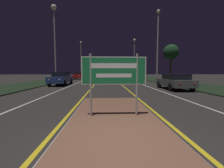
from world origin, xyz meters
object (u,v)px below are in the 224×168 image
Objects in this scene: streetlight_right_near at (158,40)px; car_approaching_0 at (61,78)px; car_approaching_1 at (78,75)px; car_approaching_2 at (85,75)px; streetlight_left_far at (81,56)px; streetlight_right_far at (134,51)px; car_receding_1 at (122,76)px; streetlight_left_near at (55,29)px; car_receding_0 at (175,81)px; highway_sign at (114,73)px.

streetlight_right_near is 12.83m from car_approaching_0.
car_approaching_2 is (0.31, 8.19, -0.03)m from car_approaching_1.
streetlight_right_far reaches higher than streetlight_left_far.
car_approaching_2 is at bearing 122.76° from car_receding_1.
car_receding_1 is at bearing -114.67° from streetlight_right_far.
streetlight_right_far is at bearing 89.87° from streetlight_right_near.
streetlight_left_near is 2.12× the size of car_receding_1.
streetlight_right_far reaches higher than car_approaching_2.
car_receding_0 is 29.44m from car_approaching_2.
car_receding_1 is (2.74, 21.97, -0.83)m from highway_sign.
car_receding_1 is at bearing 82.88° from highway_sign.
car_approaching_1 is (-0.53, 14.07, -0.03)m from car_approaching_0.
streetlight_left_far is 2.01× the size of car_approaching_2.
car_approaching_0 is at bearing -88.16° from streetlight_left_far.
streetlight_right_far reaches higher than highway_sign.
car_receding_0 is 0.96× the size of car_receding_1.
car_approaching_2 is at bearing 99.26° from highway_sign.
streetlight_right_near is 9.87m from car_receding_1.
streetlight_left_far is at bearing 90.83° from car_approaching_1.
highway_sign reaches higher than car_approaching_0.
streetlight_left_far is 5.98m from car_approaching_2.
car_receding_1 is 10.09m from car_approaching_1.
streetlight_right_near is at bearing 85.44° from car_receding_0.
car_receding_1 is 15.66m from car_approaching_2.
car_approaching_1 is at bearing -92.17° from car_approaching_2.
streetlight_left_near is (-6.27, 13.40, 5.03)m from highway_sign.
highway_sign is 14.03m from car_approaching_0.
car_approaching_1 is at bearing 122.23° from car_receding_0.
streetlight_right_near is 2.28× the size of car_approaching_1.
highway_sign is 0.44× the size of car_approaching_0.
highway_sign reaches higher than car_receding_1.
streetlight_left_near reaches higher than streetlight_left_far.
car_approaching_0 is (-11.37, 4.80, 0.08)m from car_receding_0.
highway_sign is at bearing -102.05° from streetlight_right_far.
streetlight_left_near is 1.03× the size of streetlight_right_far.
streetlight_right_near is (12.62, 0.76, -1.02)m from streetlight_left_near.
streetlight_left_far is 26.50m from car_receding_0.
car_approaching_1 is at bearing 89.01° from streetlight_left_near.
streetlight_right_near is at bearing 3.47° from streetlight_left_near.
streetlight_left_near is 17.92m from streetlight_left_far.
streetlight_right_far is at bearing 13.33° from car_approaching_1.
streetlight_right_near is (6.35, 14.16, 4.01)m from highway_sign.
car_approaching_2 is (0.37, 3.86, -4.55)m from streetlight_left_far.
car_approaching_2 is at bearing 90.56° from car_approaching_0.
car_receding_1 is 1.08× the size of car_approaching_1.
streetlight_left_far reaches higher than car_approaching_2.
streetlight_left_near reaches higher than streetlight_right_near.
car_approaching_2 is (-12.11, 5.25, -5.48)m from streetlight_right_far.
streetlight_left_near is at bearing -90.55° from streetlight_left_far.
car_receding_0 is 14.24m from car_receding_1.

